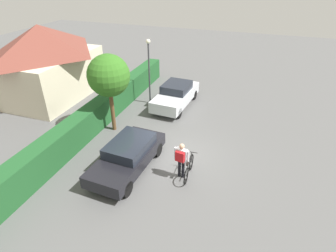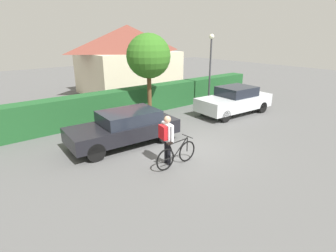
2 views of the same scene
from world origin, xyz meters
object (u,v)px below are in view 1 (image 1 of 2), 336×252
(bicycle, at_px, (189,168))
(street_lamp, at_px, (149,63))
(parked_car_near, at_px, (128,155))
(person_rider, at_px, (181,158))
(parked_car_far, at_px, (176,95))
(tree_kerbside, at_px, (109,76))

(bicycle, distance_m, street_lamp, 8.14)
(parked_car_near, distance_m, bicycle, 2.77)
(person_rider, bearing_deg, parked_car_near, 94.65)
(parked_car_near, bearing_deg, bicycle, -82.04)
(person_rider, height_order, street_lamp, street_lamp)
(parked_car_near, relative_size, street_lamp, 1.05)
(parked_car_far, height_order, person_rider, person_rider)
(parked_car_near, bearing_deg, street_lamp, 14.55)
(bicycle, xyz_separation_m, street_lamp, (6.39, 4.48, 2.33))
(tree_kerbside, bearing_deg, street_lamp, -8.46)
(person_rider, distance_m, tree_kerbside, 5.86)
(bicycle, bearing_deg, parked_car_far, 22.56)
(parked_car_far, bearing_deg, street_lamp, 95.57)
(tree_kerbside, bearing_deg, parked_car_near, -140.83)
(parked_car_near, distance_m, street_lamp, 7.27)
(parked_car_near, height_order, person_rider, person_rider)
(parked_car_far, xyz_separation_m, tree_kerbside, (-4.07, 2.34, 2.40))
(parked_car_far, relative_size, street_lamp, 1.06)
(bicycle, distance_m, tree_kerbside, 6.28)
(parked_car_near, distance_m, parked_car_far, 6.94)
(parked_car_near, distance_m, tree_kerbside, 4.43)
(bicycle, bearing_deg, person_rider, 120.98)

